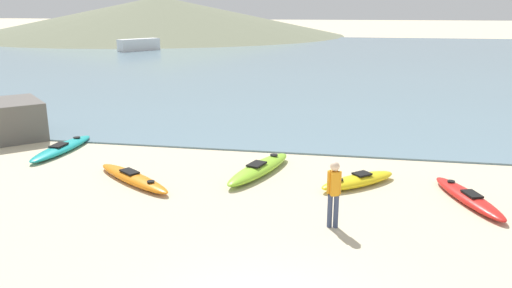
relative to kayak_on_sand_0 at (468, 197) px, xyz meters
The scene contains 11 objects.
bay_water 38.78m from the kayak_on_sand_0, 96.32° to the left, with size 160.00×70.00×0.06m, color slate.
far_hill_left 85.00m from the kayak_on_sand_0, 116.55° to the left, with size 66.83×66.83×6.81m, color #6B7056.
kayak_on_sand_0 is the anchor object (origin of this frame).
kayak_on_sand_1 5.90m from the kayak_on_sand_0, 168.05° to the left, with size 1.79×3.57×0.39m.
kayak_on_sand_2 9.26m from the kayak_on_sand_0, behind, with size 3.20×2.51×0.31m.
kayak_on_sand_3 2.91m from the kayak_on_sand_0, 165.22° to the left, with size 2.39×2.25×0.36m.
kayak_on_sand_4 13.26m from the kayak_on_sand_0, 169.89° to the left, with size 0.82×3.51×0.31m.
person_near_foreground 4.14m from the kayak_on_sand_0, 147.10° to the right, with size 0.32×0.27×1.59m.
moored_boat_0 62.04m from the kayak_on_sand_0, 117.76° to the left, with size 3.44×5.38×1.81m.
moored_boat_2 50.30m from the kayak_on_sand_0, 123.12° to the left, with size 3.82×4.92×1.34m.
shoreline_rock 16.44m from the kayak_on_sand_0, 166.45° to the left, with size 2.78×1.90×1.45m, color #605B56.
Camera 1 is at (1.10, -6.56, 4.93)m, focal length 35.00 mm.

